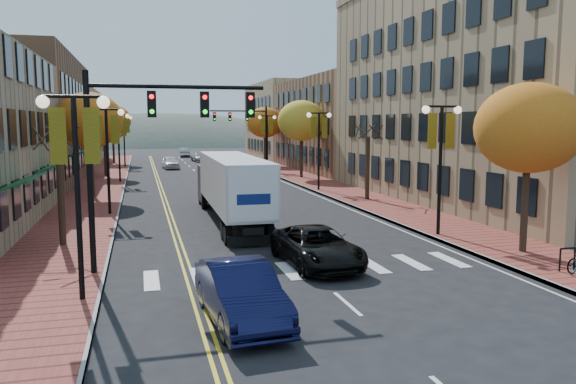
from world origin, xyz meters
TOP-DOWN VIEW (x-y plane):
  - ground at (0.00, 0.00)m, footprint 200.00×200.00m
  - sidewalk_left at (-9.00, 32.50)m, footprint 4.00×85.00m
  - sidewalk_right at (9.00, 32.50)m, footprint 4.00×85.00m
  - building_left_mid at (-17.00, 36.00)m, footprint 12.00×24.00m
  - building_left_far at (-17.00, 61.00)m, footprint 12.00×26.00m
  - building_right_near at (18.50, 16.00)m, footprint 15.00×28.00m
  - building_right_mid at (18.50, 42.00)m, footprint 15.00×24.00m
  - building_right_far at (18.50, 64.00)m, footprint 15.00×20.00m
  - tree_left_a at (-9.00, 8.00)m, footprint 0.28×0.28m
  - tree_left_b at (-9.00, 24.00)m, footprint 4.48×4.48m
  - tree_left_c at (-9.00, 40.00)m, footprint 4.16×4.16m
  - tree_left_d at (-9.00, 58.00)m, footprint 4.61×4.61m
  - tree_right_a at (9.00, 2.00)m, footprint 4.16×4.16m
  - tree_right_b at (9.00, 18.00)m, footprint 0.28×0.28m
  - tree_right_c at (9.00, 34.00)m, footprint 4.48×4.48m
  - tree_right_d at (9.00, 50.00)m, footprint 4.35×4.35m
  - lamp_left_a at (-7.50, 0.00)m, footprint 1.96×0.36m
  - lamp_left_b at (-7.50, 16.00)m, footprint 1.96×0.36m
  - lamp_left_c at (-7.50, 34.00)m, footprint 1.96×0.36m
  - lamp_left_d at (-7.50, 52.00)m, footprint 1.96×0.36m
  - lamp_right_a at (7.50, 6.00)m, footprint 1.96×0.36m
  - lamp_right_b at (7.50, 24.00)m, footprint 1.96×0.36m
  - lamp_right_c at (7.50, 42.00)m, footprint 1.96×0.36m
  - traffic_mast_near at (-5.48, 3.00)m, footprint 6.10×0.35m
  - traffic_mast_far at (5.48, 42.00)m, footprint 6.10×0.34m
  - semi_truck at (-1.15, 12.60)m, footprint 2.47×14.20m
  - navy_sedan at (-3.26, -2.62)m, footprint 2.02×4.89m
  - black_suv at (0.50, 2.48)m, footprint 2.63×5.25m
  - car_far_white at (-2.40, 48.79)m, footprint 2.06×4.35m
  - car_far_silver at (2.03, 60.09)m, footprint 2.15×4.30m
  - car_far_oncoming at (1.05, 71.61)m, footprint 1.88×4.32m

SIDE VIEW (x-z plane):
  - ground at x=0.00m, z-range 0.00..0.00m
  - sidewalk_left at x=-9.00m, z-range 0.00..0.15m
  - sidewalk_right at x=9.00m, z-range 0.00..0.15m
  - car_far_silver at x=2.03m, z-range 0.00..1.20m
  - car_far_oncoming at x=1.05m, z-range 0.00..1.38m
  - black_suv at x=0.50m, z-range 0.00..1.43m
  - car_far_white at x=-2.40m, z-range 0.00..1.44m
  - navy_sedan at x=-3.26m, z-range 0.00..1.57m
  - semi_truck at x=-1.15m, z-range 0.30..3.84m
  - tree_left_a at x=-9.00m, z-range 0.15..4.35m
  - tree_right_b at x=9.00m, z-range 0.15..4.35m
  - lamp_left_a at x=-7.50m, z-range 1.27..7.32m
  - lamp_left_b at x=-7.50m, z-range 1.27..7.32m
  - lamp_left_c at x=-7.50m, z-range 1.27..7.32m
  - lamp_left_d at x=-7.50m, z-range 1.27..7.32m
  - lamp_right_a at x=7.50m, z-range 1.27..7.32m
  - lamp_right_b at x=7.50m, z-range 1.27..7.32m
  - lamp_right_c at x=7.50m, z-range 1.27..7.32m
  - building_left_far at x=-17.00m, z-range 0.00..9.50m
  - traffic_mast_near at x=-5.48m, z-range 1.42..8.42m
  - traffic_mast_far at x=5.48m, z-range 1.42..8.42m
  - building_right_mid at x=18.50m, z-range 0.00..10.00m
  - tree_left_c at x=-9.00m, z-range 1.71..8.40m
  - tree_right_a at x=9.00m, z-range 1.71..8.40m
  - tree_right_d at x=9.00m, z-range 1.79..8.79m
  - tree_left_b at x=-9.00m, z-range 1.84..9.05m
  - tree_right_c at x=9.00m, z-range 1.84..9.05m
  - building_left_mid at x=-17.00m, z-range 0.00..11.00m
  - building_right_far at x=18.50m, z-range 0.00..11.00m
  - tree_left_d at x=-9.00m, z-range 1.89..9.31m
  - building_right_near at x=18.50m, z-range 0.00..15.00m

